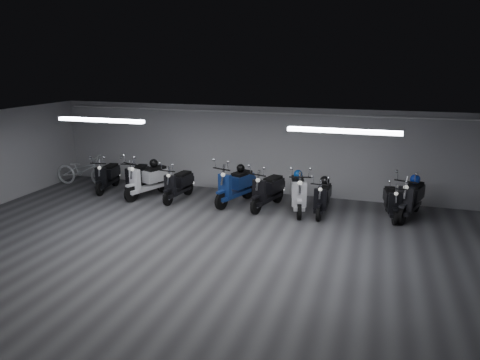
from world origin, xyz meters
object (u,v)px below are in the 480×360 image
(scooter_2, at_px, (147,174))
(scooter_3, at_px, (178,180))
(scooter_8, at_px, (392,197))
(scooter_4, at_px, (235,180))
(helmet_4, at_px, (415,179))
(bicycle, at_px, (82,167))
(helmet_0, at_px, (325,181))
(scooter_7, at_px, (323,193))
(helmet_2, at_px, (298,174))
(scooter_9, at_px, (411,192))
(scooter_5, at_px, (268,185))
(scooter_1, at_px, (137,173))
(scooter_6, at_px, (298,187))
(helmet_1, at_px, (241,168))
(scooter_0, at_px, (107,172))
(helmet_3, at_px, (154,163))

(scooter_2, xyz_separation_m, scooter_3, (1.06, -0.02, -0.08))
(scooter_8, bearing_deg, scooter_4, 173.18)
(scooter_3, distance_m, helmet_4, 6.89)
(scooter_8, height_order, bicycle, bicycle)
(helmet_0, height_order, helmet_4, helmet_4)
(scooter_7, relative_size, bicycle, 0.85)
(helmet_2, bearing_deg, scooter_9, 2.44)
(scooter_5, bearing_deg, helmet_0, 22.09)
(scooter_1, height_order, scooter_9, scooter_9)
(helmet_4, bearing_deg, scooter_6, -168.08)
(scooter_9, xyz_separation_m, helmet_1, (-4.87, 0.02, 0.32))
(scooter_1, bearing_deg, scooter_0, -178.64)
(scooter_6, relative_size, scooter_9, 1.01)
(scooter_5, distance_m, scooter_6, 0.90)
(scooter_5, xyz_separation_m, helmet_1, (-0.94, 0.38, 0.35))
(scooter_5, bearing_deg, scooter_9, 21.24)
(scooter_8, xyz_separation_m, helmet_3, (-7.24, 0.01, 0.44))
(scooter_4, bearing_deg, helmet_0, 19.88)
(scooter_2, bearing_deg, helmet_2, 24.16)
(scooter_1, height_order, helmet_0, scooter_1)
(scooter_8, xyz_separation_m, helmet_4, (0.56, 0.40, 0.43))
(bicycle, bearing_deg, helmet_4, -92.16)
(scooter_7, bearing_deg, scooter_0, -179.92)
(helmet_2, bearing_deg, helmet_3, -179.98)
(scooter_9, bearing_deg, helmet_4, 90.00)
(bicycle, height_order, helmet_1, bicycle)
(scooter_3, relative_size, scooter_7, 1.04)
(scooter_3, xyz_separation_m, scooter_8, (6.28, 0.27, -0.05))
(scooter_7, distance_m, bicycle, 8.34)
(scooter_2, distance_m, scooter_7, 5.49)
(scooter_0, distance_m, scooter_4, 4.48)
(scooter_5, bearing_deg, helmet_2, 31.10)
(scooter_4, height_order, scooter_7, scooter_4)
(bicycle, bearing_deg, scooter_8, -94.39)
(helmet_1, bearing_deg, scooter_5, -22.02)
(helmet_3, bearing_deg, helmet_4, 2.87)
(scooter_8, bearing_deg, helmet_0, 173.28)
(scooter_2, xyz_separation_m, helmet_0, (5.50, 0.20, 0.18))
(helmet_2, height_order, helmet_4, helmet_4)
(scooter_1, height_order, scooter_4, scooter_4)
(bicycle, height_order, helmet_0, bicycle)
(scooter_6, relative_size, helmet_4, 7.26)
(scooter_4, xyz_separation_m, scooter_9, (4.96, 0.24, -0.02))
(scooter_3, distance_m, scooter_4, 1.81)
(helmet_2, bearing_deg, scooter_8, -0.22)
(scooter_9, relative_size, bicycle, 0.98)
(scooter_2, xyz_separation_m, helmet_2, (4.72, 0.26, 0.30))
(helmet_0, xyz_separation_m, helmet_1, (-2.55, 0.21, 0.14))
(helmet_1, bearing_deg, helmet_3, -176.88)
(helmet_0, xyz_separation_m, helmet_3, (-5.40, 0.05, 0.13))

